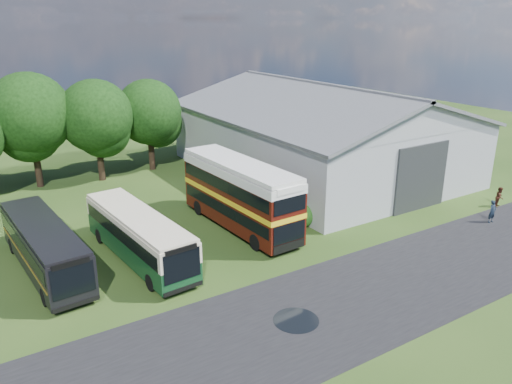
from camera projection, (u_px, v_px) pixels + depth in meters
ground at (285, 285)px, 26.82m from camera, size 120.00×120.00×0.00m
asphalt_road at (366, 294)px, 25.93m from camera, size 60.00×8.00×0.02m
puddle at (296, 321)px, 23.67m from camera, size 2.20×2.20×0.01m
storage_shed at (318, 127)px, 45.77m from camera, size 18.80×24.80×8.15m
tree_mid at (30, 114)px, 40.56m from camera, size 6.80×6.80×9.60m
tree_right_a at (96, 116)px, 42.45m from camera, size 6.26×6.26×8.83m
tree_right_b at (149, 112)px, 45.68m from camera, size 5.98×5.98×8.45m
shrub_front at (301, 226)px, 34.43m from camera, size 1.70×1.70×1.70m
shrub_mid at (284, 217)px, 36.03m from camera, size 1.60×1.60×1.60m
shrub_back at (269, 209)px, 37.63m from camera, size 1.80×1.80×1.80m
bus_green_single at (139, 236)px, 29.20m from camera, size 3.28×10.64×2.89m
bus_maroon_double at (240, 195)px, 33.58m from camera, size 3.25×10.88×4.62m
bus_dark_single at (44, 247)px, 27.82m from camera, size 3.16×10.55×2.87m
visitor_a at (492, 212)px, 34.77m from camera, size 0.61×0.41×1.63m
visitor_b at (500, 197)px, 37.73m from camera, size 0.88×0.76×1.55m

